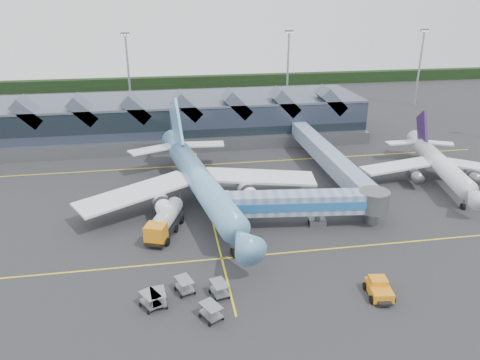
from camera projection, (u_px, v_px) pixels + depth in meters
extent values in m
plane|color=#29292B|center=(215.00, 230.00, 68.95)|extent=(260.00, 260.00, 0.00)
cube|color=yellow|center=(222.00, 259.00, 61.65)|extent=(120.00, 0.25, 0.01)
cube|color=yellow|center=(198.00, 165.00, 94.52)|extent=(120.00, 0.25, 0.01)
cube|color=yellow|center=(208.00, 202.00, 78.08)|extent=(0.25, 60.00, 0.01)
cube|color=black|center=(179.00, 82.00, 168.64)|extent=(260.00, 4.00, 4.00)
cube|color=black|center=(169.00, 119.00, 110.31)|extent=(90.00, 20.00, 9.00)
cube|color=#4C5565|center=(168.00, 100.00, 108.54)|extent=(90.00, 20.00, 0.60)
cube|color=slate|center=(172.00, 147.00, 101.47)|extent=(90.00, 2.50, 2.60)
cube|color=#4C5565|center=(29.00, 112.00, 97.62)|extent=(6.43, 6.00, 6.43)
cube|color=#4C5565|center=(84.00, 109.00, 99.32)|extent=(6.43, 6.00, 6.43)
cube|color=#4C5565|center=(136.00, 107.00, 101.02)|extent=(6.43, 6.00, 6.43)
cube|color=#4C5565|center=(187.00, 105.00, 102.73)|extent=(6.43, 6.00, 6.43)
cube|color=#4C5565|center=(237.00, 104.00, 104.43)|extent=(6.43, 6.00, 6.43)
cube|color=#4C5565|center=(284.00, 102.00, 106.13)|extent=(6.43, 6.00, 6.43)
cube|color=#4C5565|center=(331.00, 100.00, 107.83)|extent=(6.43, 6.00, 6.43)
cylinder|color=#95989D|center=(129.00, 76.00, 128.22)|extent=(0.56, 0.56, 22.00)
cube|color=slate|center=(125.00, 34.00, 124.07)|extent=(2.40, 0.50, 0.90)
cylinder|color=#95989D|center=(288.00, 71.00, 135.18)|extent=(0.56, 0.56, 22.00)
cube|color=slate|center=(289.00, 32.00, 131.03)|extent=(2.40, 0.50, 0.90)
cylinder|color=#95989D|center=(419.00, 69.00, 139.54)|extent=(0.56, 0.56, 22.00)
cube|color=slate|center=(425.00, 30.00, 135.39)|extent=(2.40, 0.50, 0.90)
cylinder|color=#648FCA|center=(202.00, 183.00, 74.16)|extent=(9.51, 33.09, 4.06)
cone|color=#648FCA|center=(243.00, 240.00, 57.32)|extent=(4.94, 6.24, 4.06)
cube|color=black|center=(245.00, 237.00, 56.38)|extent=(1.58, 0.59, 0.48)
cone|color=#648FCA|center=(176.00, 145.00, 91.70)|extent=(5.26, 8.09, 4.06)
cube|color=white|center=(136.00, 193.00, 72.45)|extent=(19.17, 13.96, 1.34)
cube|color=white|center=(260.00, 177.00, 78.79)|extent=(19.13, 8.72, 1.34)
cylinder|color=white|center=(163.00, 205.00, 70.64)|extent=(3.42, 5.98, 2.51)
cylinder|color=white|center=(248.00, 193.00, 74.87)|extent=(3.42, 5.98, 2.51)
cube|color=#648FCA|center=(177.00, 126.00, 88.46)|extent=(2.21, 10.32, 11.18)
cube|color=white|center=(151.00, 150.00, 88.94)|extent=(9.06, 6.40, 0.27)
cube|color=white|center=(202.00, 144.00, 92.00)|extent=(8.68, 3.92, 0.27)
cylinder|color=slate|center=(233.00, 248.00, 61.82)|extent=(0.30, 0.30, 2.35)
cylinder|color=slate|center=(180.00, 201.00, 75.55)|extent=(0.30, 0.30, 2.35)
cylinder|color=slate|center=(221.00, 196.00, 77.65)|extent=(0.30, 0.30, 2.35)
cylinder|color=black|center=(234.00, 253.00, 62.10)|extent=(0.73, 1.56, 1.50)
cylinder|color=white|center=(442.00, 166.00, 84.20)|extent=(7.77, 22.83, 3.23)
cone|color=white|center=(473.00, 196.00, 71.93)|extent=(3.96, 4.46, 3.23)
cube|color=black|center=(475.00, 193.00, 71.22)|extent=(1.27, 0.58, 0.48)
cone|color=white|center=(418.00, 141.00, 96.98)|extent=(4.22, 5.72, 3.23)
cube|color=white|center=(398.00, 166.00, 85.63)|extent=(13.84, 5.65, 1.08)
cylinder|color=slate|center=(415.00, 176.00, 83.40)|extent=(2.75, 4.21, 2.01)
cylinder|color=slate|center=(473.00, 176.00, 83.05)|extent=(2.75, 4.21, 2.01)
cube|color=#2B1643|center=(422.00, 129.00, 94.65)|extent=(1.95, 7.21, 7.89)
cube|color=white|center=(401.00, 142.00, 96.21)|extent=(6.25, 2.51, 0.27)
cube|color=white|center=(437.00, 143.00, 95.96)|extent=(6.54, 4.72, 0.27)
cylinder|color=slate|center=(463.00, 204.00, 75.29)|extent=(0.30, 0.30, 1.87)
cylinder|color=slate|center=(423.00, 177.00, 86.16)|extent=(0.30, 0.30, 1.87)
cylinder|color=slate|center=(453.00, 177.00, 85.97)|extent=(0.30, 0.30, 1.87)
cylinder|color=black|center=(463.00, 207.00, 75.51)|extent=(0.72, 1.27, 1.20)
cube|color=#677DAC|center=(297.00, 203.00, 69.04)|extent=(21.07, 5.34, 3.02)
cube|color=#2162A9|center=(299.00, 207.00, 67.54)|extent=(20.75, 2.35, 1.25)
cube|color=#677DAC|center=(220.00, 205.00, 68.39)|extent=(3.05, 3.61, 3.13)
cylinder|color=slate|center=(318.00, 213.00, 69.91)|extent=(0.73, 0.73, 3.70)
cube|color=slate|center=(317.00, 222.00, 70.43)|extent=(2.71, 2.34, 0.94)
cylinder|color=black|center=(310.00, 222.00, 70.41)|extent=(0.52, 0.98, 0.94)
cylinder|color=black|center=(324.00, 222.00, 70.53)|extent=(0.52, 0.98, 0.94)
cylinder|color=slate|center=(374.00, 201.00, 69.68)|extent=(4.59, 4.59, 3.13)
cylinder|color=slate|center=(372.00, 212.00, 70.38)|extent=(1.88, 1.88, 3.70)
cube|color=black|center=(166.00, 228.00, 67.82)|extent=(6.02, 10.47, 0.56)
cube|color=orange|center=(156.00, 233.00, 63.88)|extent=(3.39, 3.26, 2.48)
cube|color=black|center=(153.00, 233.00, 62.84)|extent=(2.39, 1.01, 1.13)
cylinder|color=silver|center=(168.00, 214.00, 68.48)|extent=(4.68, 7.04, 2.60)
sphere|color=silver|center=(175.00, 205.00, 71.46)|extent=(2.48, 2.48, 2.48)
sphere|color=silver|center=(160.00, 225.00, 65.50)|extent=(2.48, 2.48, 2.48)
cylinder|color=black|center=(148.00, 240.00, 65.08)|extent=(0.76, 1.20, 1.13)
cylinder|color=black|center=(167.00, 242.00, 64.61)|extent=(0.76, 1.20, 1.13)
cylinder|color=black|center=(158.00, 227.00, 68.68)|extent=(0.76, 1.20, 1.13)
cylinder|color=black|center=(176.00, 229.00, 68.21)|extent=(0.76, 1.20, 1.13)
cylinder|color=black|center=(164.00, 218.00, 71.25)|extent=(0.76, 1.20, 1.13)
cylinder|color=black|center=(182.00, 220.00, 70.78)|extent=(0.76, 1.20, 1.13)
cube|color=orange|center=(379.00, 290.00, 53.93)|extent=(2.85, 4.16, 1.08)
cube|color=orange|center=(378.00, 281.00, 54.22)|extent=(2.15, 1.96, 0.76)
cube|color=black|center=(385.00, 303.00, 52.13)|extent=(1.61, 1.05, 0.32)
cylinder|color=black|center=(372.00, 299.00, 52.80)|extent=(0.43, 0.90, 0.86)
cylinder|color=black|center=(393.00, 299.00, 52.90)|extent=(0.43, 0.90, 0.86)
cylinder|color=black|center=(365.00, 286.00, 55.20)|extent=(0.43, 0.90, 0.86)
cylinder|color=black|center=(386.00, 285.00, 55.30)|extent=(0.43, 0.90, 0.86)
cube|color=gray|center=(185.00, 288.00, 54.56)|extent=(2.37, 2.92, 0.17)
cube|color=gray|center=(184.00, 280.00, 54.15)|extent=(2.37, 2.92, 0.09)
cylinder|color=black|center=(188.00, 285.00, 55.85)|extent=(0.27, 0.43, 0.41)
cube|color=gray|center=(219.00, 291.00, 53.91)|extent=(2.18, 2.84, 0.17)
cube|color=gray|center=(219.00, 283.00, 53.50)|extent=(2.18, 2.84, 0.09)
cylinder|color=black|center=(223.00, 288.00, 55.17)|extent=(0.23, 0.43, 0.41)
cube|color=gray|center=(158.00, 300.00, 52.30)|extent=(1.85, 2.67, 0.17)
cube|color=gray|center=(158.00, 292.00, 51.89)|extent=(1.85, 2.67, 0.09)
cylinder|color=black|center=(165.00, 298.00, 53.49)|extent=(0.18, 0.42, 0.41)
cube|color=gray|center=(211.00, 314.00, 50.14)|extent=(2.62, 2.98, 0.17)
cube|color=gray|center=(211.00, 306.00, 49.73)|extent=(2.62, 2.98, 0.09)
cylinder|color=black|center=(213.00, 310.00, 51.46)|extent=(0.32, 0.43, 0.41)
cube|color=gray|center=(151.00, 302.00, 51.97)|extent=(2.66, 2.99, 0.17)
cube|color=gray|center=(150.00, 294.00, 51.56)|extent=(2.66, 2.99, 0.09)
cylinder|color=black|center=(154.00, 299.00, 53.29)|extent=(0.33, 0.43, 0.41)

